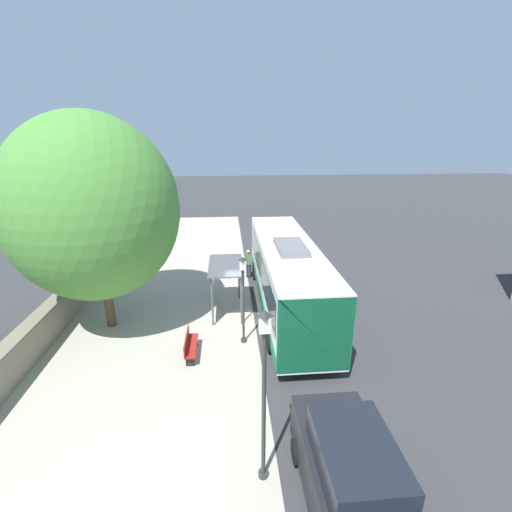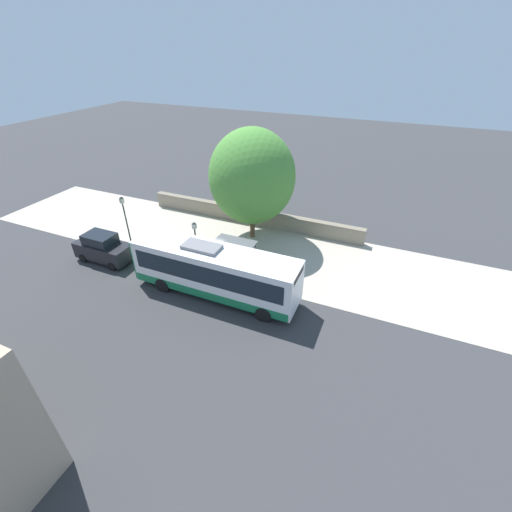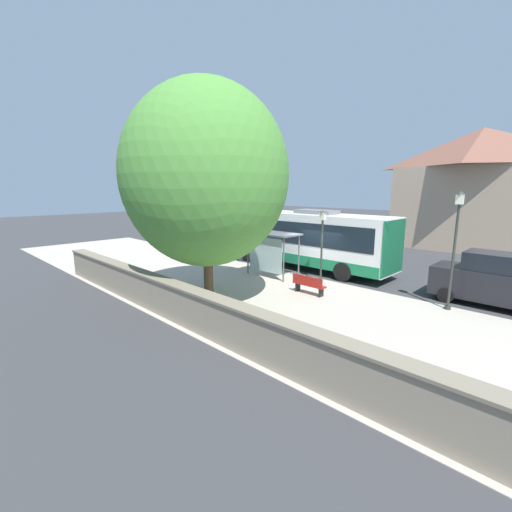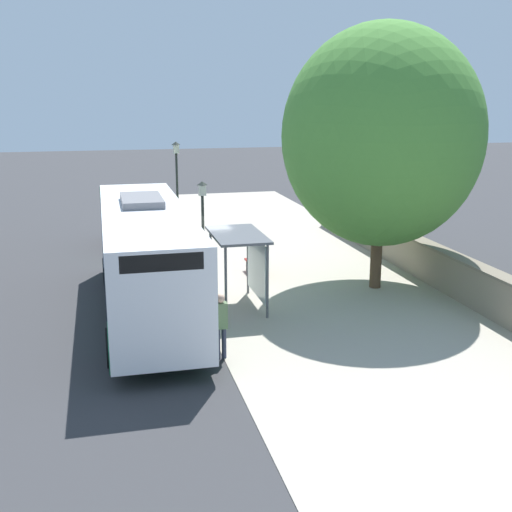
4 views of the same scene
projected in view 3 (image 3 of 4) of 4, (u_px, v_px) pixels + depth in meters
The scene contains 12 objects.
ground_plane at pixel (315, 278), 18.39m from camera, with size 120.00×120.00×0.00m, color #353538.
sidewalk_plaza at pixel (257, 296), 15.24m from camera, with size 9.00×44.00×0.02m.
stone_wall at pixel (178, 303), 12.27m from camera, with size 0.60×20.00×1.40m.
background_building at pixel (477, 188), 26.71m from camera, with size 7.43×11.26×9.29m.
bus at pixel (304, 238), 20.53m from camera, with size 2.60×10.89×3.52m.
bus_shelter at pixel (271, 241), 18.42m from camera, with size 1.56×2.89×2.39m.
pedestrian at pixel (241, 246), 22.33m from camera, with size 0.34×0.23×1.73m.
bench at pixel (309, 284), 15.45m from camera, with size 0.40×1.61×0.88m.
street_lamp_near at pixel (455, 242), 13.06m from camera, with size 0.28×0.28×4.64m.
street_lamp_far at pixel (322, 240), 17.07m from camera, with size 0.28×0.28×3.69m.
shade_tree at pixel (206, 176), 13.69m from camera, with size 6.66×6.66×8.90m.
parked_car_behind_bus at pixel (492, 281), 13.89m from camera, with size 1.92×4.28×2.20m.
Camera 3 is at (-14.96, -10.19, 4.72)m, focal length 24.00 mm.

